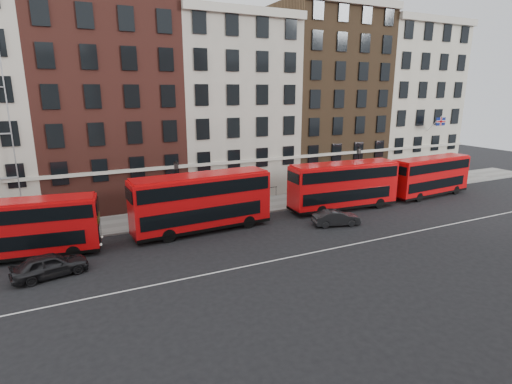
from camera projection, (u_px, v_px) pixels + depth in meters
name	position (u px, v px, depth m)	size (l,w,h in m)	color
ground	(318.00, 240.00, 31.02)	(120.00, 120.00, 0.00)	black
pavement	(259.00, 205.00, 40.16)	(80.00, 5.00, 0.15)	gray
kerb	(270.00, 211.00, 37.98)	(80.00, 0.30, 0.16)	gray
road_centre_line	(334.00, 248.00, 29.27)	(70.00, 0.12, 0.01)	white
building_terrace	(227.00, 100.00, 43.96)	(64.00, 11.95, 22.00)	beige
bus_a	(20.00, 228.00, 26.99)	(10.09, 3.66, 4.15)	red
bus_b	(201.00, 201.00, 32.31)	(11.49, 3.33, 4.77)	red
bus_c	(343.00, 185.00, 38.36)	(11.06, 3.31, 4.59)	red
bus_d	(430.00, 175.00, 43.32)	(10.38, 3.25, 4.29)	red
car_rear	(50.00, 265.00, 24.70)	(1.77, 4.40, 1.50)	#242326
car_front	(336.00, 218.00, 34.14)	(1.41, 4.03, 1.33)	#232426
lamp_post_left	(177.00, 188.00, 34.60)	(0.44, 0.44, 5.33)	black
lamp_post_right	(358.00, 168.00, 43.07)	(0.44, 0.44, 5.33)	black
traffic_light	(457.00, 165.00, 48.44)	(0.25, 0.45, 3.27)	black
iron_railings	(249.00, 194.00, 41.94)	(6.60, 0.06, 1.00)	black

